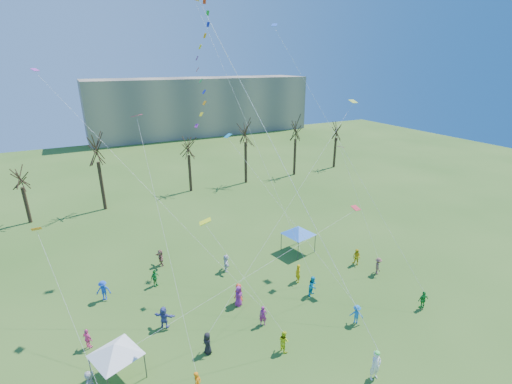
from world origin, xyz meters
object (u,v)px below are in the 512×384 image
distant_building (201,106)px  hero_kite_flyer (375,365)px  big_box_kite (207,67)px  canopy_tent_white (115,350)px  canopy_tent_blue (299,230)px

distant_building → hero_kite_flyer: distant_building is taller
hero_kite_flyer → big_box_kite: 21.38m
big_box_kite → canopy_tent_white: (-7.56, -1.94, -16.54)m
distant_building → hero_kite_flyer: size_ratio=28.37×
hero_kite_flyer → canopy_tent_white: (-14.58, 7.52, 1.31)m
distant_building → canopy_tent_white: distant_building is taller
canopy_tent_blue → big_box_kite: bearing=-151.0°
distant_building → big_box_kite: size_ratio=2.47×
hero_kite_flyer → canopy_tent_blue: (4.77, 15.99, 1.42)m
canopy_tent_white → canopy_tent_blue: bearing=23.7°
canopy_tent_white → distant_building: bearing=67.0°
hero_kite_flyer → big_box_kite: big_box_kite is taller
big_box_kite → hero_kite_flyer: bearing=-53.4°
distant_building → canopy_tent_blue: bearing=-101.1°
hero_kite_flyer → big_box_kite: bearing=128.2°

